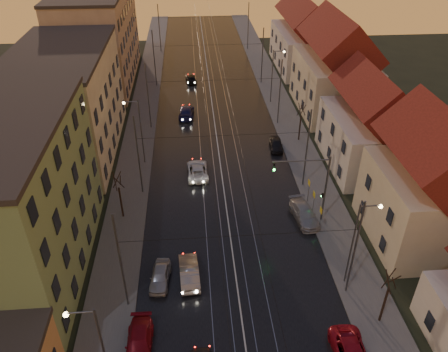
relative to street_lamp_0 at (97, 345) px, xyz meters
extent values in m
cube|color=black|center=(9.10, 38.00, -4.87)|extent=(16.00, 120.00, 0.04)
cube|color=#4C4C4C|center=(-0.90, 38.00, -4.81)|extent=(4.00, 120.00, 0.15)
cube|color=#4C4C4C|center=(19.10, 38.00, -4.81)|extent=(4.00, 120.00, 0.15)
cube|color=gray|center=(6.90, 38.00, -4.83)|extent=(0.06, 120.00, 0.03)
cube|color=gray|center=(8.33, 38.00, -4.83)|extent=(0.06, 120.00, 0.03)
cube|color=gray|center=(9.87, 38.00, -4.83)|extent=(0.06, 120.00, 0.03)
cube|color=gray|center=(11.30, 38.00, -4.83)|extent=(0.06, 120.00, 0.03)
cube|color=#6D8B58|center=(-8.40, 12.00, 1.61)|extent=(10.00, 18.00, 13.00)
cube|color=tan|center=(-8.40, 32.00, 1.11)|extent=(10.00, 20.00, 12.00)
cube|color=#947860|center=(-8.40, 56.00, 2.11)|extent=(10.00, 24.00, 14.00)
cube|color=#BFB393|center=(26.10, 13.00, -1.39)|extent=(8.50, 10.00, 7.00)
pyramid|color=#511812|center=(26.10, 13.00, 4.01)|extent=(8.67, 10.20, 3.80)
cube|color=beige|center=(26.10, 26.00, -1.89)|extent=(9.00, 12.00, 6.00)
pyramid|color=#511812|center=(26.10, 26.00, 2.71)|extent=(9.18, 12.24, 3.20)
cube|color=#BFB393|center=(26.10, 41.00, -1.14)|extent=(9.00, 14.00, 7.50)
pyramid|color=#511812|center=(26.10, 41.00, 4.61)|extent=(9.18, 14.28, 4.00)
cube|color=beige|center=(26.10, 59.00, -1.64)|extent=(9.00, 16.00, 6.50)
pyramid|color=#511812|center=(26.10, 59.00, 3.36)|extent=(9.18, 16.32, 3.50)
cylinder|color=#595B60|center=(0.50, 7.00, -0.39)|extent=(0.16, 0.16, 9.00)
cylinder|color=#595B60|center=(17.70, 7.00, -0.39)|extent=(0.16, 0.16, 9.00)
cylinder|color=#595B60|center=(0.50, 22.00, -0.39)|extent=(0.16, 0.16, 9.00)
cylinder|color=#595B60|center=(17.70, 22.00, -0.39)|extent=(0.16, 0.16, 9.00)
cylinder|color=#595B60|center=(0.50, 37.00, -0.39)|extent=(0.16, 0.16, 9.00)
cylinder|color=#595B60|center=(17.70, 37.00, -0.39)|extent=(0.16, 0.16, 9.00)
cylinder|color=#595B60|center=(0.50, 52.00, -0.39)|extent=(0.16, 0.16, 9.00)
cylinder|color=#595B60|center=(17.70, 52.00, -0.39)|extent=(0.16, 0.16, 9.00)
cylinder|color=#595B60|center=(0.50, 70.00, -0.39)|extent=(0.16, 0.16, 9.00)
cylinder|color=#595B60|center=(17.70, 70.00, -0.39)|extent=(0.16, 0.16, 9.00)
cylinder|color=#595B60|center=(-0.50, 0.00, 2.91)|extent=(1.60, 0.10, 0.10)
sphere|color=#FFD88C|center=(-1.22, 0.00, 2.81)|extent=(0.32, 0.32, 0.32)
cylinder|color=#595B60|center=(17.90, 8.00, -0.89)|extent=(0.14, 0.14, 8.00)
cylinder|color=#595B60|center=(18.70, 8.00, 2.91)|extent=(1.60, 0.10, 0.10)
sphere|color=#FFD88C|center=(19.42, 8.00, 2.81)|extent=(0.32, 0.32, 0.32)
cylinder|color=#595B60|center=(0.30, 28.00, -0.89)|extent=(0.14, 0.14, 8.00)
cylinder|color=#595B60|center=(-0.50, 28.00, 2.91)|extent=(1.60, 0.10, 0.10)
sphere|color=#FFD88C|center=(-1.22, 28.00, 2.81)|extent=(0.32, 0.32, 0.32)
cylinder|color=#595B60|center=(17.90, 44.00, -0.89)|extent=(0.14, 0.14, 8.00)
cylinder|color=#595B60|center=(18.70, 44.00, 2.91)|extent=(1.60, 0.10, 0.10)
sphere|color=#FFD88C|center=(19.42, 44.00, 2.81)|extent=(0.32, 0.32, 0.32)
cylinder|color=#595B60|center=(18.10, 16.00, -1.29)|extent=(0.20, 0.20, 7.20)
cylinder|color=#595B60|center=(15.50, 16.00, 2.01)|extent=(5.20, 0.14, 0.14)
imported|color=black|center=(13.10, 16.00, 1.41)|extent=(0.15, 0.18, 0.90)
sphere|color=#19FF3F|center=(13.10, 15.88, 1.26)|extent=(0.20, 0.20, 0.20)
cylinder|color=black|center=(-1.10, 18.00, -3.14)|extent=(0.18, 0.18, 3.50)
cylinder|color=black|center=(-0.86, 18.09, -0.59)|extent=(0.37, 0.92, 1.61)
cylinder|color=black|center=(-1.18, 18.23, -0.59)|extent=(0.91, 0.40, 1.61)
cylinder|color=black|center=(-1.33, 17.91, -0.59)|extent=(0.37, 0.92, 1.61)
cylinder|color=black|center=(-0.97, 17.78, -0.59)|extent=(0.84, 0.54, 1.62)
cylinder|color=black|center=(19.30, 4.00, -3.14)|extent=(0.18, 0.18, 3.50)
cylinder|color=black|center=(19.54, 4.09, -0.59)|extent=(0.37, 0.92, 1.61)
cylinder|color=black|center=(19.22, 4.23, -0.59)|extent=(0.91, 0.40, 1.61)
cylinder|color=black|center=(19.07, 3.91, -0.59)|extent=(0.37, 0.92, 1.61)
cylinder|color=black|center=(19.43, 3.78, -0.59)|extent=(0.84, 0.54, 1.62)
cylinder|color=black|center=(19.50, 32.00, -3.14)|extent=(0.18, 0.18, 3.50)
cylinder|color=black|center=(19.74, 32.09, -0.59)|extent=(0.37, 0.92, 1.61)
cylinder|color=black|center=(19.42, 32.23, -0.59)|extent=(0.91, 0.40, 1.61)
cylinder|color=black|center=(19.27, 31.91, -0.59)|extent=(0.37, 0.92, 1.61)
cylinder|color=black|center=(19.63, 31.78, -0.59)|extent=(0.84, 0.54, 1.62)
imported|color=gray|center=(5.26, 9.45, -4.16)|extent=(1.81, 4.50, 1.45)
imported|color=silver|center=(6.39, 24.93, -4.22)|extent=(2.33, 4.86, 1.34)
imported|color=#181A48|center=(5.26, 40.18, -4.18)|extent=(2.30, 4.97, 1.41)
imported|color=black|center=(6.15, 53.16, -4.24)|extent=(1.95, 3.96, 1.30)
imported|color=maroon|center=(1.72, 3.05, -4.25)|extent=(1.86, 4.44, 1.28)
imported|color=#A2A3A8|center=(2.90, 9.26, -4.25)|extent=(1.88, 3.86, 1.27)
imported|color=#9B9BA0|center=(16.48, 16.24, -4.20)|extent=(2.56, 4.96, 1.38)
imported|color=black|center=(16.22, 30.11, -4.26)|extent=(1.75, 3.80, 1.26)
camera|label=1|loc=(6.09, -16.19, 22.09)|focal=35.00mm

